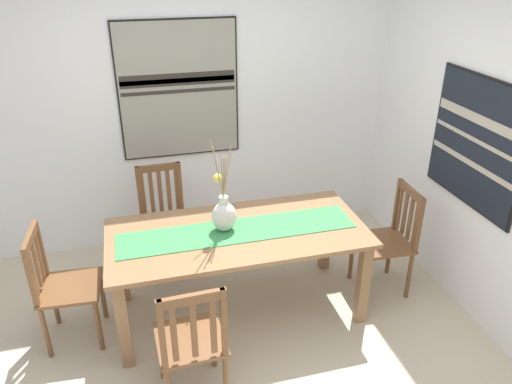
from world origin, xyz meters
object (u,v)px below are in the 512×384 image
chair_2 (164,217)px  painting_on_side_wall (477,143)px  painting_on_back_wall (179,90)px  chair_1 (390,238)px  dining_table (238,242)px  chair_0 (62,285)px  centerpiece_vase (224,214)px  chair_3 (192,341)px

chair_2 → painting_on_side_wall: (2.26, -1.03, 0.86)m
chair_2 → painting_on_back_wall: painting_on_back_wall is taller
chair_1 → chair_2: chair_2 is taller
dining_table → painting_on_back_wall: bearing=100.3°
chair_1 → painting_on_back_wall: bearing=139.3°
chair_0 → painting_on_side_wall: 3.20m
chair_1 → dining_table: bearing=178.7°
centerpiece_vase → painting_on_side_wall: bearing=-8.1°
painting_on_side_wall → painting_on_back_wall: bearing=143.0°
centerpiece_vase → chair_3: 0.99m
centerpiece_vase → chair_1: bearing=-2.7°
chair_1 → chair_3: bearing=-156.6°
chair_1 → painting_on_back_wall: size_ratio=0.76×
chair_3 → chair_0: bearing=135.3°
chair_3 → painting_on_side_wall: painting_on_side_wall is taller
dining_table → chair_0: size_ratio=2.10×
chair_2 → chair_1: bearing=-25.1°
chair_2 → dining_table: bearing=-58.5°
chair_3 → painting_on_side_wall: bearing=14.0°
chair_0 → painting_on_back_wall: bearing=49.8°
chair_3 → painting_on_back_wall: size_ratio=0.77×
painting_on_side_wall → chair_0: bearing=175.3°
chair_1 → chair_2: (-1.78, 0.83, 0.01)m
dining_table → chair_0: bearing=179.2°
chair_2 → chair_0: bearing=-135.7°
dining_table → painting_on_side_wall: (1.77, -0.23, 0.72)m
chair_0 → chair_1: size_ratio=0.99×
centerpiece_vase → chair_3: centerpiece_vase is taller
chair_3 → painting_on_back_wall: 2.32m
centerpiece_vase → painting_on_side_wall: 1.94m
chair_3 → painting_on_back_wall: (0.25, 2.07, 1.02)m
dining_table → chair_1: size_ratio=2.07×
dining_table → chair_3: chair_3 is taller
centerpiece_vase → chair_1: 1.44m
chair_1 → chair_3: (-1.76, -0.76, -0.00)m
chair_0 → painting_on_side_wall: size_ratio=0.93×
chair_3 → painting_on_side_wall: size_ratio=0.95×
dining_table → painting_on_back_wall: (-0.23, 1.28, 0.87)m
chair_0 → chair_2: bearing=44.3°
chair_2 → chair_3: (0.01, -1.59, -0.01)m
chair_1 → painting_on_side_wall: size_ratio=0.94×
centerpiece_vase → painting_on_back_wall: bearing=96.3°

